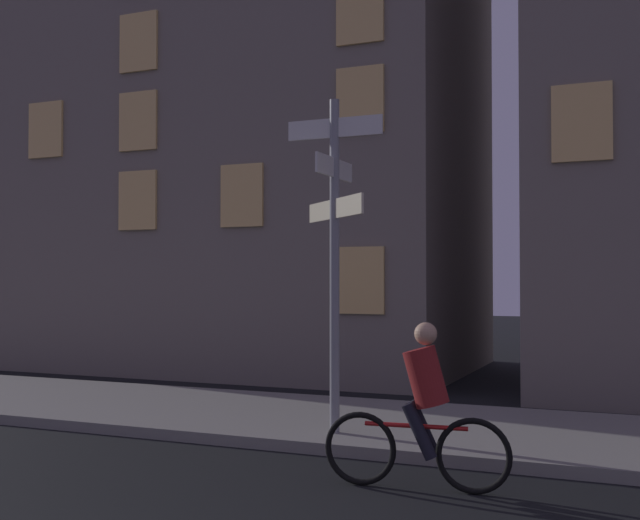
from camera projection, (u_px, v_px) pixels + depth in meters
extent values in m
cube|color=gray|center=(372.00, 424.00, 10.48)|extent=(40.00, 3.40, 0.14)
cylinder|color=gray|center=(335.00, 265.00, 9.60)|extent=(0.12, 0.12, 4.11)
cube|color=white|center=(335.00, 128.00, 9.64)|extent=(1.25, 0.03, 0.24)
cube|color=white|center=(335.00, 168.00, 9.63)|extent=(0.03, 1.15, 0.24)
cube|color=beige|center=(335.00, 209.00, 9.62)|extent=(1.17, 1.17, 0.24)
torus|color=black|center=(360.00, 448.00, 7.66)|extent=(0.72, 0.13, 0.72)
torus|color=black|center=(474.00, 456.00, 7.33)|extent=(0.72, 0.13, 0.72)
cylinder|color=red|center=(416.00, 426.00, 7.50)|extent=(1.00, 0.14, 0.04)
cylinder|color=maroon|center=(426.00, 377.00, 7.48)|extent=(0.48, 0.36, 0.61)
sphere|color=tan|center=(426.00, 334.00, 7.49)|extent=(0.22, 0.22, 0.22)
cylinder|color=black|center=(419.00, 431.00, 7.40)|extent=(0.35, 0.15, 0.55)
cylinder|color=black|center=(422.00, 428.00, 7.57)|extent=(0.35, 0.15, 0.55)
cube|color=slate|center=(217.00, 99.00, 18.75)|extent=(12.01, 6.19, 12.71)
cube|color=#F2C672|center=(360.00, 280.00, 13.90)|extent=(0.90, 0.06, 1.20)
cube|color=#F2C672|center=(138.00, 200.00, 15.81)|extent=(0.90, 0.06, 1.20)
cube|color=#F2C672|center=(242.00, 195.00, 14.87)|extent=(0.90, 0.06, 1.20)
cube|color=#F2C672|center=(46.00, 130.00, 16.79)|extent=(0.90, 0.06, 1.20)
cube|color=#F2C672|center=(138.00, 121.00, 15.85)|extent=(0.90, 0.06, 1.20)
cube|color=#F2C672|center=(360.00, 100.00, 13.97)|extent=(0.90, 0.06, 1.20)
cube|color=#F2C672|center=(138.00, 42.00, 15.89)|extent=(0.90, 0.06, 1.20)
cube|color=#F2C672|center=(360.00, 10.00, 14.01)|extent=(0.90, 0.06, 1.20)
cube|color=#F2C672|center=(582.00, 122.00, 11.98)|extent=(0.90, 0.06, 1.20)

